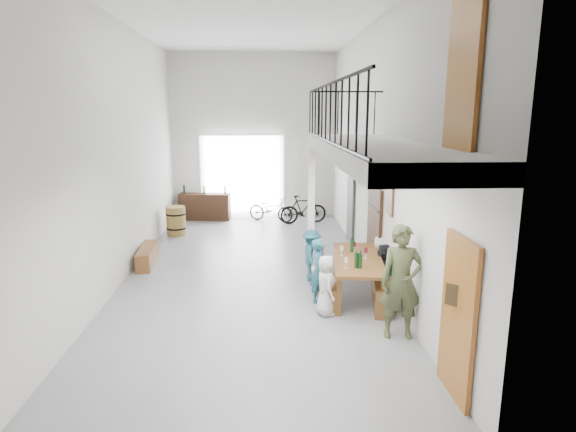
{
  "coord_description": "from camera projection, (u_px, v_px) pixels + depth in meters",
  "views": [
    {
      "loc": [
        0.27,
        -10.39,
        3.59
      ],
      "look_at": [
        0.81,
        -0.5,
        1.43
      ],
      "focal_mm": 30.0,
      "sensor_mm": 36.0,
      "label": 1
    }
  ],
  "objects": [
    {
      "name": "guest_right_b",
      "position": [
        384.0,
        269.0,
        9.56
      ],
      "size": [
        0.61,
        1.01,
        1.04
      ],
      "primitive_type": "imported",
      "rotation": [
        0.0,
        0.0,
        -1.91
      ],
      "color": "black",
      "rests_on": "ground"
    },
    {
      "name": "host_standing",
      "position": [
        401.0,
        282.0,
        7.65
      ],
      "size": [
        0.72,
        0.5,
        1.86
      ],
      "primitive_type": "imported",
      "rotation": [
        0.0,
        0.0,
        -0.09
      ],
      "color": "#3F4828",
      "rests_on": "ground"
    },
    {
      "name": "guest_left_a",
      "position": [
        326.0,
        285.0,
        8.59
      ],
      "size": [
        0.42,
        0.58,
        1.1
      ],
      "primitive_type": "imported",
      "rotation": [
        0.0,
        0.0,
        1.71
      ],
      "color": "silver",
      "rests_on": "ground"
    },
    {
      "name": "floor",
      "position": [
        251.0,
        273.0,
        10.89
      ],
      "size": [
        12.0,
        12.0,
        0.0
      ],
      "primitive_type": "plane",
      "color": "slate",
      "rests_on": "ground"
    },
    {
      "name": "gateway_portal",
      "position": [
        242.0,
        177.0,
        16.36
      ],
      "size": [
        2.8,
        0.08,
        2.8
      ],
      "primitive_type": "cube",
      "color": "white",
      "rests_on": "ground"
    },
    {
      "name": "tableware",
      "position": [
        354.0,
        253.0,
        9.2
      ],
      "size": [
        0.56,
        1.14,
        0.35
      ],
      "color": "black",
      "rests_on": "tasting_table"
    },
    {
      "name": "side_bench",
      "position": [
        147.0,
        256.0,
        11.51
      ],
      "size": [
        0.42,
        1.5,
        0.42
      ],
      "primitive_type": "cube",
      "rotation": [
        0.0,
        0.0,
        0.07
      ],
      "color": "brown",
      "rests_on": "ground"
    },
    {
      "name": "tasting_table",
      "position": [
        358.0,
        262.0,
        9.4
      ],
      "size": [
        1.2,
        2.34,
        0.79
      ],
      "rotation": [
        0.0,
        0.0,
        -0.13
      ],
      "color": "brown",
      "rests_on": "ground"
    },
    {
      "name": "guest_left_c",
      "position": [
        321.0,
        267.0,
        9.72
      ],
      "size": [
        0.55,
        0.61,
        1.03
      ],
      "primitive_type": "imported",
      "rotation": [
        0.0,
        0.0,
        1.21
      ],
      "color": "silver",
      "rests_on": "ground"
    },
    {
      "name": "oak_barrel",
      "position": [
        176.0,
        221.0,
        14.2
      ],
      "size": [
        0.58,
        0.58,
        0.85
      ],
      "color": "olive",
      "rests_on": "ground"
    },
    {
      "name": "counter_bottles",
      "position": [
        204.0,
        190.0,
        16.09
      ],
      "size": [
        1.44,
        0.21,
        0.28
      ],
      "color": "black",
      "rests_on": "serving_counter"
    },
    {
      "name": "bench_inner",
      "position": [
        325.0,
        284.0,
        9.55
      ],
      "size": [
        0.39,
        2.02,
        0.46
      ],
      "primitive_type": "cube",
      "rotation": [
        0.0,
        0.0,
        -0.04
      ],
      "color": "brown",
      "rests_on": "ground"
    },
    {
      "name": "room_walls",
      "position": [
        249.0,
        113.0,
        10.13
      ],
      "size": [
        12.0,
        12.0,
        12.0
      ],
      "color": "silver",
      "rests_on": "ground"
    },
    {
      "name": "guest_left_d",
      "position": [
        311.0,
        255.0,
        10.32
      ],
      "size": [
        0.43,
        0.74,
        1.14
      ],
      "primitive_type": "imported",
      "rotation": [
        0.0,
        0.0,
        1.56
      ],
      "color": "#225D71",
      "rests_on": "ground"
    },
    {
      "name": "bicycle_far",
      "position": [
        303.0,
        209.0,
        15.65
      ],
      "size": [
        1.62,
        0.76,
        0.94
      ],
      "primitive_type": "imported",
      "rotation": [
        0.0,
        0.0,
        1.78
      ],
      "color": "black",
      "rests_on": "ground"
    },
    {
      "name": "potted_plant",
      "position": [
        351.0,
        251.0,
        11.92
      ],
      "size": [
        0.4,
        0.35,
        0.42
      ],
      "primitive_type": "imported",
      "rotation": [
        0.0,
        0.0,
        0.07
      ],
      "color": "#144813",
      "rests_on": "ground"
    },
    {
      "name": "guest_left_b",
      "position": [
        319.0,
        271.0,
        9.18
      ],
      "size": [
        0.43,
        0.52,
        1.23
      ],
      "primitive_type": "imported",
      "rotation": [
        0.0,
        0.0,
        1.21
      ],
      "color": "#225D71",
      "rests_on": "ground"
    },
    {
      "name": "guest_right_c",
      "position": [
        380.0,
        260.0,
        10.15
      ],
      "size": [
        0.49,
        0.59,
        1.03
      ],
      "primitive_type": "imported",
      "rotation": [
        0.0,
        0.0,
        -1.95
      ],
      "color": "silver",
      "rests_on": "ground"
    },
    {
      "name": "balcony",
      "position": [
        374.0,
        153.0,
        7.31
      ],
      "size": [
        1.52,
        5.62,
        4.0
      ],
      "color": "silver",
      "rests_on": "ground"
    },
    {
      "name": "bicycle_near",
      "position": [
        271.0,
        209.0,
        15.95
      ],
      "size": [
        1.65,
        1.16,
        0.82
      ],
      "primitive_type": "imported",
      "rotation": [
        0.0,
        0.0,
        1.13
      ],
      "color": "black",
      "rests_on": "ground"
    },
    {
      "name": "guest_right_a",
      "position": [
        397.0,
        279.0,
        8.9
      ],
      "size": [
        0.29,
        0.66,
        1.11
      ],
      "primitive_type": "imported",
      "rotation": [
        0.0,
        0.0,
        -1.54
      ],
      "color": "#AC1D37",
      "rests_on": "ground"
    },
    {
      "name": "serving_counter",
      "position": [
        205.0,
        207.0,
        16.21
      ],
      "size": [
        1.73,
        0.66,
        0.89
      ],
      "primitive_type": "cube",
      "rotation": [
        0.0,
        0.0,
        -0.11
      ],
      "color": "#341E0E",
      "rests_on": "ground"
    },
    {
      "name": "bench_wall",
      "position": [
        380.0,
        284.0,
        9.46
      ],
      "size": [
        0.7,
        2.26,
        0.52
      ],
      "primitive_type": "cube",
      "rotation": [
        0.0,
        0.0,
        -0.19
      ],
      "color": "brown",
      "rests_on": "ground"
    },
    {
      "name": "right_wall_decor",
      "position": [
        395.0,
        214.0,
        8.84
      ],
      "size": [
        0.07,
        8.28,
        5.07
      ],
      "color": "#93551A",
      "rests_on": "ground"
    }
  ]
}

